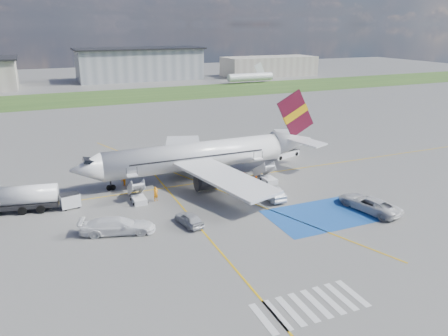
% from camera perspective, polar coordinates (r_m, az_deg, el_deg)
% --- Properties ---
extents(ground, '(400.00, 400.00, 0.00)m').
position_cam_1_polar(ground, '(51.33, 1.53, -6.20)').
color(ground, '#60605E').
rests_on(ground, ground).
extents(grass_strip, '(400.00, 30.00, 0.01)m').
position_cam_1_polar(grass_strip, '(140.38, -15.15, 8.92)').
color(grass_strip, '#2D4C1E').
rests_on(grass_strip, ground).
extents(taxiway_line_main, '(120.00, 0.20, 0.01)m').
position_cam_1_polar(taxiway_line_main, '(61.60, -3.15, -1.94)').
color(taxiway_line_main, gold).
rests_on(taxiway_line_main, ground).
extents(taxiway_line_cross, '(0.20, 60.00, 0.01)m').
position_cam_1_polar(taxiway_line_cross, '(41.41, 1.04, -12.59)').
color(taxiway_line_cross, gold).
rests_on(taxiway_line_cross, ground).
extents(taxiway_line_diag, '(20.71, 56.45, 0.01)m').
position_cam_1_polar(taxiway_line_diag, '(61.60, -3.15, -1.94)').
color(taxiway_line_diag, gold).
rests_on(taxiway_line_diag, ground).
extents(staging_box, '(14.00, 8.00, 0.01)m').
position_cam_1_polar(staging_box, '(52.97, 13.31, -5.90)').
color(staging_box, '#1A4C9D').
rests_on(staging_box, ground).
extents(crosswalk, '(9.00, 4.00, 0.01)m').
position_cam_1_polar(crosswalk, '(36.95, 11.17, -17.21)').
color(crosswalk, silver).
rests_on(crosswalk, ground).
extents(terminal_centre, '(48.00, 18.00, 12.00)m').
position_cam_1_polar(terminal_centre, '(182.39, -10.94, 13.13)').
color(terminal_centre, gray).
rests_on(terminal_centre, ground).
extents(terminal_east, '(40.00, 16.00, 8.00)m').
position_cam_1_polar(terminal_east, '(195.69, 5.89, 13.10)').
color(terminal_east, '#A0978A').
rests_on(terminal_east, ground).
extents(airliner, '(36.81, 32.95, 11.92)m').
position_cam_1_polar(airliner, '(62.81, -2.55, 1.73)').
color(airliner, silver).
rests_on(airliner, ground).
extents(airstairs_fwd, '(1.90, 5.20, 3.60)m').
position_cam_1_polar(airstairs_fwd, '(56.00, -11.15, -3.71)').
color(airstairs_fwd, silver).
rests_on(airstairs_fwd, ground).
extents(airstairs_aft, '(1.90, 5.20, 3.60)m').
position_cam_1_polar(airstairs_aft, '(62.11, 5.72, -1.23)').
color(airstairs_aft, silver).
rests_on(airstairs_aft, ground).
extents(fuel_tanker, '(9.59, 4.16, 3.18)m').
position_cam_1_polar(fuel_tanker, '(57.28, -25.37, -3.93)').
color(fuel_tanker, black).
rests_on(fuel_tanker, ground).
extents(gpu_cart, '(2.45, 1.80, 1.87)m').
position_cam_1_polar(gpu_cart, '(56.14, -19.45, -4.15)').
color(gpu_cart, silver).
rests_on(gpu_cart, ground).
extents(belt_loader, '(5.85, 3.33, 1.69)m').
position_cam_1_polar(belt_loader, '(74.29, 7.99, 1.80)').
color(belt_loader, silver).
rests_on(belt_loader, ground).
extents(car_silver_a, '(2.56, 4.59, 1.48)m').
position_cam_1_polar(car_silver_a, '(48.83, -4.58, -6.63)').
color(car_silver_a, '#A9ABB0').
rests_on(car_silver_a, ground).
extents(car_silver_b, '(1.76, 4.96, 1.63)m').
position_cam_1_polar(car_silver_b, '(55.93, 6.21, -3.27)').
color(car_silver_b, '#B0B2B8').
rests_on(car_silver_b, ground).
extents(van_white_a, '(3.94, 6.49, 2.27)m').
position_cam_1_polar(van_white_a, '(55.03, 18.43, -4.16)').
color(van_white_a, silver).
rests_on(van_white_a, ground).
extents(van_white_b, '(6.35, 3.98, 2.32)m').
position_cam_1_polar(van_white_b, '(48.04, -13.76, -7.01)').
color(van_white_b, white).
rests_on(van_white_b, ground).
extents(crew_fwd, '(0.80, 0.67, 1.87)m').
position_cam_1_polar(crew_fwd, '(55.70, -8.90, -3.35)').
color(crew_fwd, orange).
rests_on(crew_fwd, ground).
extents(crew_nose, '(0.77, 0.89, 1.59)m').
position_cam_1_polar(crew_nose, '(61.55, -12.97, -1.63)').
color(crew_nose, orange).
rests_on(crew_nose, ground).
extents(crew_aft, '(0.67, 1.19, 1.92)m').
position_cam_1_polar(crew_aft, '(58.96, 4.20, -1.91)').
color(crew_aft, orange).
rests_on(crew_aft, ground).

